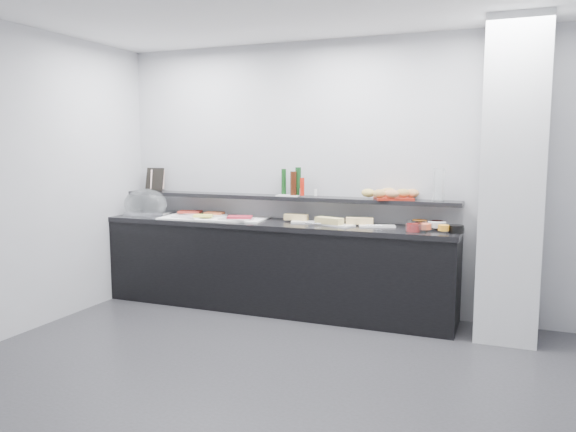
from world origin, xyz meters
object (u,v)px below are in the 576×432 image
at_px(framed_print, 155,179).
at_px(condiment_tray, 289,196).
at_px(carafe, 439,185).
at_px(bread_tray, 394,198).
at_px(cloche_base, 150,213).
at_px(sandwich_plate_mid, 336,225).

height_order(framed_print, condiment_tray, framed_print).
xyz_separation_m(condiment_tray, carafe, (1.48, 0.02, 0.14)).
xyz_separation_m(condiment_tray, bread_tray, (1.06, 0.04, 0.00)).
xyz_separation_m(cloche_base, sandwich_plate_mid, (2.15, -0.05, -0.01)).
distance_m(cloche_base, bread_tray, 2.68).
distance_m(sandwich_plate_mid, condiment_tray, 0.63).
bearing_deg(cloche_base, framed_print, 101.37).
bearing_deg(carafe, condiment_tray, -179.24).
bearing_deg(framed_print, condiment_tray, -3.81).
bearing_deg(sandwich_plate_mid, carafe, 31.72).
relative_size(sandwich_plate_mid, framed_print, 1.40).
distance_m(cloche_base, sandwich_plate_mid, 2.15).
distance_m(framed_print, bread_tray, 2.73).
bearing_deg(sandwich_plate_mid, cloche_base, -160.94).
bearing_deg(carafe, bread_tray, 177.67).
relative_size(cloche_base, bread_tray, 1.35).
distance_m(condiment_tray, carafe, 1.49).
bearing_deg(condiment_tray, carafe, 0.28).
relative_size(bread_tray, carafe, 1.16).
bearing_deg(bread_tray, condiment_tray, 158.49).
relative_size(cloche_base, framed_print, 1.80).
bearing_deg(cloche_base, sandwich_plate_mid, -8.70).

